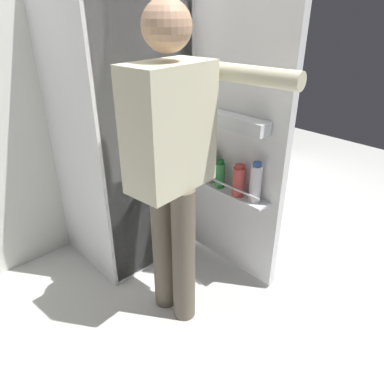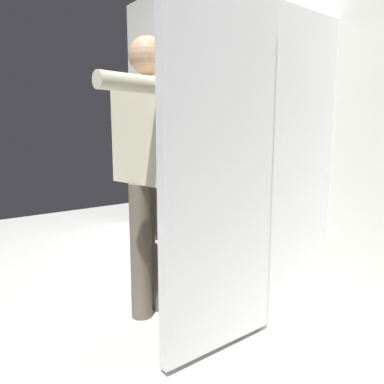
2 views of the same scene
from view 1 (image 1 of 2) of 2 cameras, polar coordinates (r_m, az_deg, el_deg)
name	(u,v)px [view 1 (image 1 of 2)]	position (r m, az deg, el deg)	size (l,w,h in m)	color
ground_plane	(183,281)	(2.33, -1.48, -14.05)	(6.69, 6.69, 0.00)	silver
kitchen_wall	(86,65)	(2.52, -16.64, 18.89)	(4.40, 0.10, 2.42)	silver
refrigerator	(131,131)	(2.26, -9.78, 9.60)	(0.72, 1.28, 1.72)	white
person	(172,155)	(1.65, -3.22, 5.98)	(0.56, 0.68, 1.58)	#665B4C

